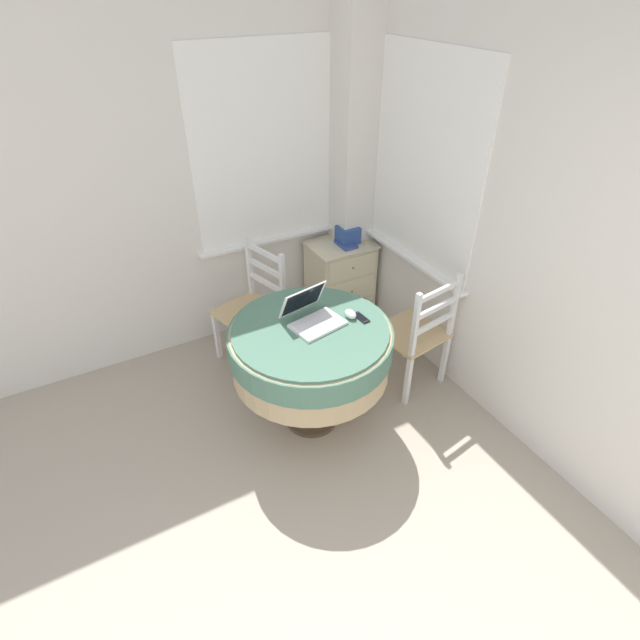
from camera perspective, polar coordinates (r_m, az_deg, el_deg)
The scene contains 10 objects.
corner_room_shell at distance 2.94m, azimuth 2.23°, elevation 9.43°, with size 4.37×5.05×2.55m.
round_dining_table at distance 3.11m, azimuth -1.09°, elevation -3.23°, with size 1.02×1.02×0.78m.
laptop at distance 3.04m, azimuth -0.88°, elevation 0.50°, with size 0.36×0.35×0.21m.
computer_mouse at distance 3.10m, azimuth 3.50°, elevation 0.67°, with size 0.06×0.09×0.05m.
cell_phone at distance 3.11m, azimuth 4.72°, elevation 0.29°, with size 0.06×0.13×0.01m.
dining_chair_near_back_window at distance 3.81m, azimuth -7.61°, elevation 1.29°, with size 0.53×0.54×0.93m.
dining_chair_near_right_window at distance 3.58m, azimuth 10.90°, elevation -1.60°, with size 0.50×0.49×0.93m.
corner_cabinet at distance 4.34m, azimuth 2.29°, elevation 4.63°, with size 0.53×0.42×0.69m.
storage_box at distance 4.17m, azimuth 3.20°, elevation 9.72°, with size 0.16×0.16×0.14m.
book_on_cabinet at distance 4.14m, azimuth 3.00°, elevation 8.65°, with size 0.12×0.19×0.02m.
Camera 1 is at (-0.13, -0.23, 2.56)m, focal length 28.00 mm.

